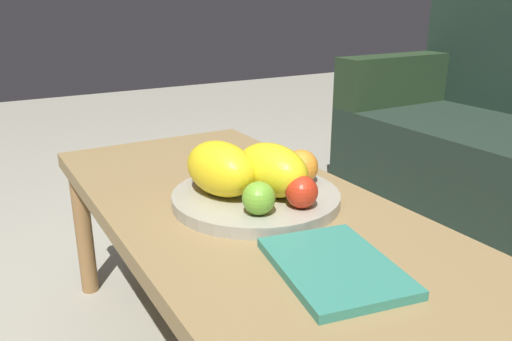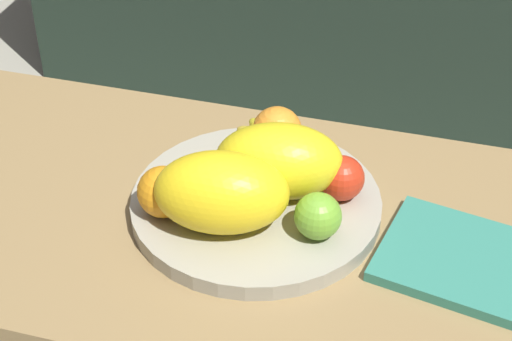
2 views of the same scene
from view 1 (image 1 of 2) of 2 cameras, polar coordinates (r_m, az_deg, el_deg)
coffee_table at (r=1.12m, az=-0.74°, el=-6.30°), size 1.24×0.57×0.44m
fruit_bowl at (r=1.11m, az=0.00°, el=-3.05°), size 0.36×0.36×0.03m
melon_large_front at (r=1.08m, az=-3.95°, el=0.21°), size 0.20×0.15×0.12m
melon_smaller_beside at (r=1.08m, az=1.76°, el=0.09°), size 0.20×0.15×0.11m
orange_front at (r=1.16m, az=-5.67°, el=0.46°), size 0.07×0.07×0.07m
orange_left at (r=1.15m, az=5.05°, el=0.42°), size 0.08×0.08×0.08m
apple_front at (r=1.02m, az=5.12°, el=-2.39°), size 0.07×0.07×0.07m
apple_left at (r=0.99m, az=0.30°, el=-3.11°), size 0.07×0.07×0.07m
banana_bunch at (r=1.13m, az=3.39°, el=-0.40°), size 0.15×0.15×0.06m
magazine at (r=0.86m, az=8.75°, el=-10.55°), size 0.28×0.22×0.02m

